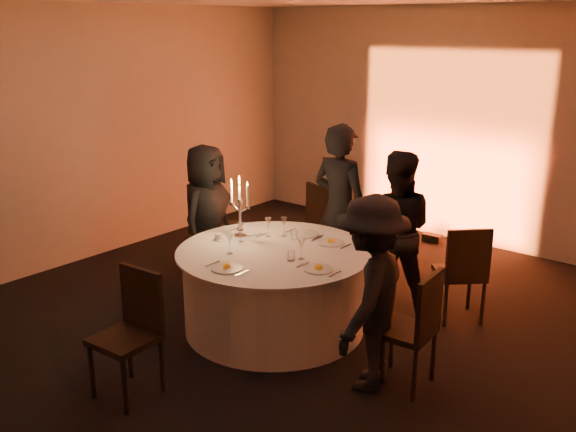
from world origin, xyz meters
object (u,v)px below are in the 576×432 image
Objects in this scene: guest_right at (371,294)px; candelabra at (240,216)px; guest_back_left at (340,209)px; coffee_cup at (219,237)px; chair_front at (132,325)px; chair_back_left at (325,220)px; chair_left at (208,219)px; chair_back_right at (463,268)px; banquet_table at (274,289)px; guest_back_right at (395,231)px; guest_left at (207,216)px; chair_right at (414,324)px.

guest_right reaches higher than candelabra.
guest_back_left is 16.39× the size of coffee_cup.
chair_front is 1.50m from coffee_cup.
chair_back_left is at bearing 94.74° from chair_front.
guest_right is 14.13× the size of coffee_cup.
chair_back_right is (2.90, 0.54, -0.05)m from chair_left.
chair_left is at bearing 156.92° from banquet_table.
chair_back_left is 0.55× the size of guest_back_left.
guest_back_right is at bearing 60.67° from banquet_table.
guest_right reaches higher than chair_left.
guest_left is at bearing -6.79° from guest_back_right.
banquet_table is at bearing -1.18° from chair_back_right.
chair_right is (0.21, -1.33, 0.00)m from chair_back_right.
chair_left is 1.09× the size of chair_right.
banquet_table is at bearing 11.37° from coffee_cup.
guest_back_right is at bearing -104.53° from chair_left.
chair_left is 1.31m from candelabra.
banquet_table is at bearing -120.07° from guest_left.
chair_front reaches higher than banquet_table.
guest_right reaches higher than chair_back_left.
chair_left is 1.64m from guest_back_left.
guest_back_left is at bearing 66.71° from candelabra.
chair_front reaches higher than chair_back_left.
chair_left is 2.26m from guest_back_right.
coffee_cup is (-0.55, -1.24, -0.10)m from guest_back_left.
chair_back_left is 1.62m from candelabra.
chair_back_right is at bearing -104.80° from chair_left.
banquet_table is 1.33m from guest_back_right.
guest_back_left is (1.55, 0.44, 0.30)m from chair_left.
guest_left is at bearing 36.03° from guest_back_left.
coffee_cup is at bearing -168.63° from banquet_table.
chair_right is (2.13, -1.75, -0.01)m from chair_back_left.
chair_right is 8.81× the size of coffee_cup.
chair_right is (1.52, -0.11, 0.16)m from banquet_table.
candelabra reaches higher than coffee_cup.
guest_back_left is 1.14m from candelabra.
chair_right is at bearing -114.25° from guest_left.
guest_back_left is at bearing -30.65° from guest_back_right.
chair_right is at bearing 54.80° from chair_back_right.
guest_right is 1.78m from candelabra.
chair_right is 2.16m from chair_front.
banquet_table is 1.83× the size of chair_back_left.
chair_front is (0.49, -3.16, 0.00)m from chair_back_left.
candelabra is at bearing -144.12° from chair_left.
guest_left is at bearing -118.31° from guest_right.
chair_left reaches higher than chair_back_left.
guest_left reaches higher than coffee_cup.
chair_front reaches higher than chair_right.
chair_right is 2.07m from candelabra.
chair_back_right is at bearing 32.41° from candelabra.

